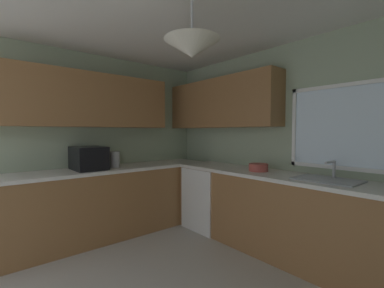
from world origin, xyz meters
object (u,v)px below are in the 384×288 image
Objects in this scene: dishwasher at (210,198)px; sink_assembly at (327,179)px; bowl at (258,167)px; kettle at (115,159)px; microwave at (89,158)px.

sink_assembly reaches higher than dishwasher.
bowl is at bearing -179.52° from sink_assembly.
microwave is at bearing -93.35° from kettle.
microwave is at bearing -145.78° from sink_assembly.
dishwasher is 1.76m from microwave.
microwave reaches higher than sink_assembly.
dishwasher is 1.68m from sink_assembly.
kettle is 0.92× the size of bowl.
sink_assembly is 0.80m from bowl.
kettle is 2.55m from sink_assembly.
kettle is 0.37× the size of sink_assembly.
microwave reaches higher than bowl.
microwave is 2.09× the size of bowl.
bowl is (1.46, 1.53, -0.10)m from microwave.
dishwasher is 1.80× the size of microwave.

